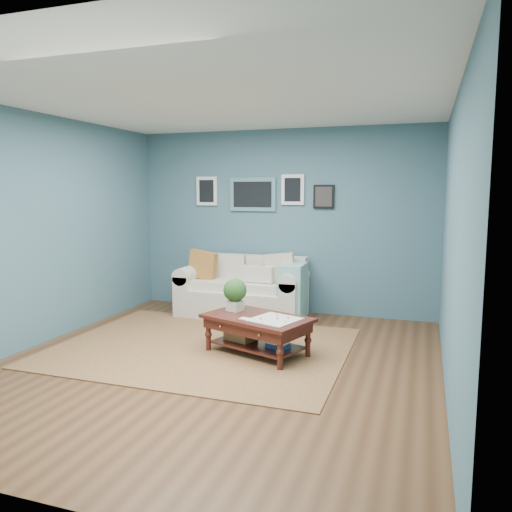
% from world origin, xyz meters
% --- Properties ---
extents(room_shell, '(5.00, 5.02, 2.70)m').
position_xyz_m(room_shell, '(-0.01, 0.06, 1.36)').
color(room_shell, brown).
rests_on(room_shell, ground).
extents(area_rug, '(3.28, 2.63, 0.01)m').
position_xyz_m(area_rug, '(-0.37, 0.46, 0.01)').
color(area_rug, brown).
rests_on(area_rug, ground).
extents(loveseat, '(1.86, 0.84, 0.95)m').
position_xyz_m(loveseat, '(-0.37, 2.02, 0.39)').
color(loveseat, beige).
rests_on(loveseat, ground).
extents(coffee_table, '(1.31, 1.02, 0.81)m').
position_xyz_m(coffee_table, '(0.25, 0.46, 0.36)').
color(coffee_table, '#371010').
rests_on(coffee_table, ground).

